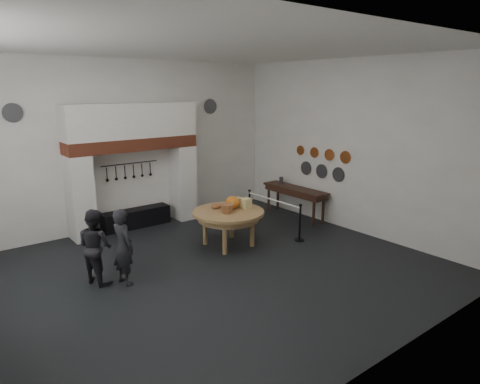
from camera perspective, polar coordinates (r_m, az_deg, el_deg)
floor at (r=9.18m, az=-3.73°, el=-10.42°), size 9.00×8.00×0.02m
ceiling at (r=8.41m, az=-4.23°, el=18.79°), size 9.00×8.00×0.02m
wall_back at (r=12.00m, az=-14.80°, el=6.10°), size 9.00×0.02×4.50m
wall_front at (r=5.74m, az=19.09°, el=-2.27°), size 9.00×0.02×4.50m
wall_right at (r=11.61m, az=14.84°, el=5.86°), size 0.02×8.00×4.50m
chimney_pier_left at (r=11.40m, az=-20.53°, el=-0.74°), size 0.55×0.70×2.15m
chimney_pier_right at (r=12.55m, az=-7.65°, el=1.30°), size 0.55×0.70×2.15m
hearth_brick_band at (r=11.68m, az=-14.13°, el=6.24°), size 3.50×0.72×0.32m
chimney_hood at (r=11.62m, az=-14.30°, el=9.22°), size 3.50×0.70×0.90m
iron_range at (r=12.17m, az=-13.70°, el=-3.39°), size 1.90×0.45×0.50m
utensil_rail at (r=12.00m, az=-14.50°, el=3.70°), size 1.60×0.02×0.02m
work_table at (r=10.29m, az=-1.57°, el=-2.71°), size 1.94×1.94×0.07m
pumpkin at (r=10.43m, az=-1.01°, el=-1.40°), size 0.36×0.36×0.31m
cheese_block_big at (r=10.50m, az=0.79°, el=-1.49°), size 0.22×0.22×0.24m
cheese_block_small at (r=10.72m, az=-0.30°, el=-1.28°), size 0.18×0.18×0.20m
wicker_basket at (r=10.04m, az=-1.75°, el=-2.26°), size 0.36×0.36×0.22m
bread_loaf at (r=10.48m, az=-3.15°, el=-1.85°), size 0.31×0.18×0.13m
visitor_near at (r=8.64m, az=-15.32°, el=-7.05°), size 0.45×0.61×1.52m
visitor_far at (r=8.86m, az=-18.73°, el=-6.85°), size 0.78×0.88×1.50m
side_table at (r=12.64m, az=7.35°, el=0.45°), size 0.55×2.20×0.06m
pewter_jug at (r=13.02m, az=5.50°, el=1.53°), size 0.12×0.12×0.22m
copper_pan_a at (r=11.75m, az=13.86°, el=4.52°), size 0.03×0.34×0.34m
copper_pan_b at (r=12.09m, az=11.82°, el=4.88°), size 0.03×0.32×0.32m
copper_pan_c at (r=12.45m, az=9.89°, el=5.22°), size 0.03×0.30×0.30m
copper_pan_d at (r=12.82m, az=8.07°, el=5.53°), size 0.03×0.28×0.28m
pewter_plate_left at (r=11.95m, az=12.98°, el=2.29°), size 0.03×0.40×0.40m
pewter_plate_mid at (r=12.33m, az=10.82°, el=2.74°), size 0.03×0.40×0.40m
pewter_plate_right at (r=12.73m, az=8.80°, el=3.16°), size 0.03×0.40×0.40m
pewter_plate_back_left at (r=11.10m, az=-28.05°, el=9.31°), size 0.44×0.03×0.44m
pewter_plate_back_right at (r=13.18m, az=-3.97°, el=11.32°), size 0.44×0.03×0.44m
barrier_post_near at (r=10.81m, az=8.00°, el=-4.18°), size 0.05×0.05×0.90m
barrier_post_far at (r=12.22m, az=1.26°, el=-1.93°), size 0.05×0.05×0.90m
barrier_rope at (r=11.39m, az=4.46°, el=-1.07°), size 0.04×2.00×0.04m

